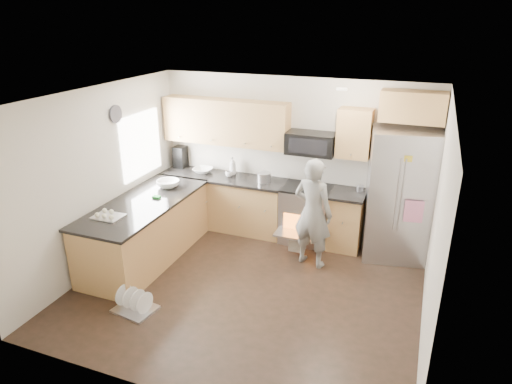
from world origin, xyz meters
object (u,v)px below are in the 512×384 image
at_px(refrigerator, 401,195).
at_px(person, 313,213).
at_px(dish_rack, 135,305).
at_px(stove_range, 307,202).

bearing_deg(refrigerator, person, -157.40).
distance_m(person, dish_rack, 2.73).
bearing_deg(dish_rack, refrigerator, 42.37).
bearing_deg(stove_range, person, -68.85).
distance_m(stove_range, dish_rack, 3.10).
xyz_separation_m(stove_range, dish_rack, (-1.50, -2.65, -0.59)).
bearing_deg(dish_rack, person, 47.49).
xyz_separation_m(stove_range, person, (0.28, -0.72, 0.15)).
height_order(stove_range, dish_rack, stove_range).
relative_size(stove_range, refrigerator, 0.90).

